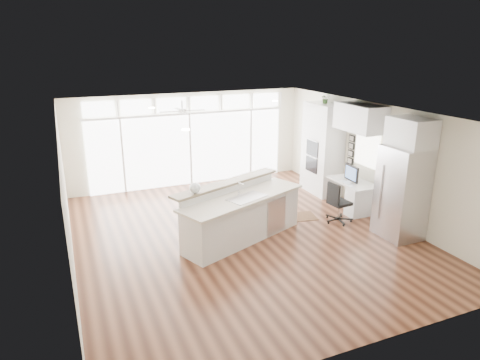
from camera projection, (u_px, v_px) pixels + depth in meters
name	position (u px, v px, depth m)	size (l,w,h in m)	color
floor	(243.00, 235.00, 9.45)	(7.00, 8.00, 0.02)	#402013
ceiling	(243.00, 113.00, 8.62)	(7.00, 8.00, 0.02)	white
wall_back	(189.00, 139.00, 12.54)	(7.00, 0.04, 2.70)	beige
wall_front	(365.00, 262.00, 5.53)	(7.00, 0.04, 2.70)	beige
wall_left	(66.00, 199.00, 7.73)	(0.04, 8.00, 2.70)	beige
wall_right	(376.00, 160.00, 10.33)	(0.04, 8.00, 2.70)	beige
glass_wall	(190.00, 150.00, 12.58)	(5.80, 0.06, 2.08)	silver
transom_row	(188.00, 104.00, 12.17)	(5.90, 0.06, 0.40)	silver
desk_window	(367.00, 149.00, 10.52)	(0.04, 0.85, 0.85)	white
ceiling_fan	(182.00, 107.00, 10.96)	(1.16, 1.16, 0.32)	silver
recessed_lights	(239.00, 112.00, 8.80)	(3.40, 3.00, 0.02)	white
oven_cabinet	(322.00, 149.00, 11.82)	(0.64, 1.20, 2.50)	silver
desk_nook	(352.00, 196.00, 10.76)	(0.72, 1.30, 0.76)	silver
upper_cabinets	(360.00, 118.00, 10.17)	(0.64, 1.30, 0.64)	silver
refrigerator	(402.00, 193.00, 9.11)	(0.76, 0.90, 2.00)	silver
fridge_cabinet	(411.00, 132.00, 8.74)	(0.64, 0.90, 0.60)	silver
framed_photos	(351.00, 150.00, 11.11)	(0.06, 0.22, 0.80)	black
kitchen_island	(243.00, 213.00, 9.08)	(2.99, 1.12, 1.19)	silver
rug	(299.00, 217.00, 10.42)	(0.80, 0.58, 0.01)	#311B0F
office_chair	(340.00, 202.00, 10.01)	(0.50, 0.46, 0.97)	black
fishbowl	(195.00, 188.00, 8.50)	(0.22, 0.22, 0.22)	silver
monitor	(352.00, 173.00, 10.54)	(0.09, 0.53, 0.44)	black
keyboard	(345.00, 182.00, 10.54)	(0.12, 0.33, 0.02)	silver
potted_plant	(325.00, 100.00, 11.40)	(0.24, 0.27, 0.21)	#39622A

